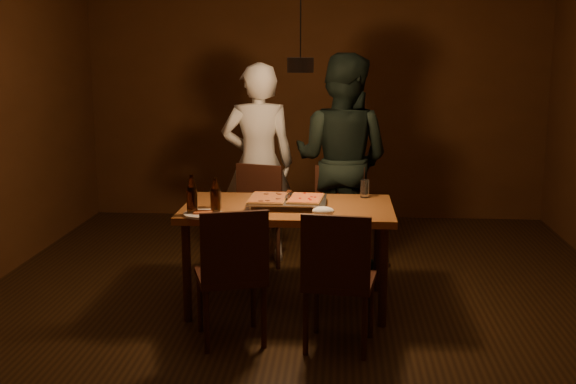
# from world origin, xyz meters

# --- Properties ---
(room_shell) EXTENTS (6.00, 6.00, 6.00)m
(room_shell) POSITION_xyz_m (0.00, 0.00, 1.40)
(room_shell) COLOR #32200D
(room_shell) RESTS_ON ground
(dining_table) EXTENTS (1.50, 0.90, 0.75)m
(dining_table) POSITION_xyz_m (-0.09, 0.11, 0.68)
(dining_table) COLOR #975726
(dining_table) RESTS_ON floor
(chair_far_left) EXTENTS (0.53, 0.53, 0.49)m
(chair_far_left) POSITION_xyz_m (-0.44, 0.95, 0.54)
(chair_far_left) COLOR #38190F
(chair_far_left) RESTS_ON floor
(chair_far_right) EXTENTS (0.49, 0.49, 0.49)m
(chair_far_right) POSITION_xyz_m (0.26, 0.91, 0.54)
(chair_far_right) COLOR #38190F
(chair_far_right) RESTS_ON floor
(chair_near_left) EXTENTS (0.53, 0.53, 0.49)m
(chair_near_left) POSITION_xyz_m (-0.39, -0.64, 0.54)
(chair_near_left) COLOR #38190F
(chair_near_left) RESTS_ON floor
(chair_near_right) EXTENTS (0.48, 0.48, 0.49)m
(chair_near_right) POSITION_xyz_m (0.27, -0.70, 0.54)
(chair_near_right) COLOR #38190F
(chair_near_right) RESTS_ON floor
(pizza_tray) EXTENTS (0.56, 0.46, 0.05)m
(pizza_tray) POSITION_xyz_m (-0.09, 0.11, 0.77)
(pizza_tray) COLOR silver
(pizza_tray) RESTS_ON dining_table
(pizza_meat) EXTENTS (0.27, 0.41, 0.02)m
(pizza_meat) POSITION_xyz_m (-0.23, 0.11, 0.81)
(pizza_meat) COLOR maroon
(pizza_meat) RESTS_ON pizza_tray
(pizza_cheese) EXTENTS (0.26, 0.39, 0.02)m
(pizza_cheese) POSITION_xyz_m (0.04, 0.11, 0.81)
(pizza_cheese) COLOR gold
(pizza_cheese) RESTS_ON pizza_tray
(spatula) EXTENTS (0.11, 0.25, 0.04)m
(spatula) POSITION_xyz_m (-0.10, 0.13, 0.81)
(spatula) COLOR silver
(spatula) RESTS_ON pizza_tray
(beer_bottle_a) EXTENTS (0.07, 0.07, 0.28)m
(beer_bottle_a) POSITION_xyz_m (-0.72, -0.23, 0.89)
(beer_bottle_a) COLOR black
(beer_bottle_a) RESTS_ON dining_table
(beer_bottle_b) EXTENTS (0.07, 0.07, 0.25)m
(beer_bottle_b) POSITION_xyz_m (-0.57, -0.18, 0.88)
(beer_bottle_b) COLOR black
(beer_bottle_b) RESTS_ON dining_table
(water_glass_left) EXTENTS (0.08, 0.08, 0.13)m
(water_glass_left) POSITION_xyz_m (-0.60, -0.00, 0.81)
(water_glass_left) COLOR silver
(water_glass_left) RESTS_ON dining_table
(water_glass_right) EXTENTS (0.07, 0.07, 0.14)m
(water_glass_right) POSITION_xyz_m (0.47, 0.45, 0.82)
(water_glass_right) COLOR silver
(water_glass_right) RESTS_ON dining_table
(plate_slice) EXTENTS (0.27, 0.27, 0.03)m
(plate_slice) POSITION_xyz_m (-0.64, -0.24, 0.76)
(plate_slice) COLOR white
(plate_slice) RESTS_ON dining_table
(napkin) EXTENTS (0.15, 0.12, 0.06)m
(napkin) POSITION_xyz_m (0.17, -0.19, 0.78)
(napkin) COLOR white
(napkin) RESTS_ON dining_table
(diner_white) EXTENTS (0.69, 0.51, 1.74)m
(diner_white) POSITION_xyz_m (-0.44, 1.26, 0.87)
(diner_white) COLOR silver
(diner_white) RESTS_ON floor
(diner_dark) EXTENTS (1.08, 0.97, 1.83)m
(diner_dark) POSITION_xyz_m (0.29, 1.22, 0.91)
(diner_dark) COLOR black
(diner_dark) RESTS_ON floor
(pendant_lamp) EXTENTS (0.18, 0.18, 1.10)m
(pendant_lamp) POSITION_xyz_m (0.00, 0.00, 1.76)
(pendant_lamp) COLOR black
(pendant_lamp) RESTS_ON ceiling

